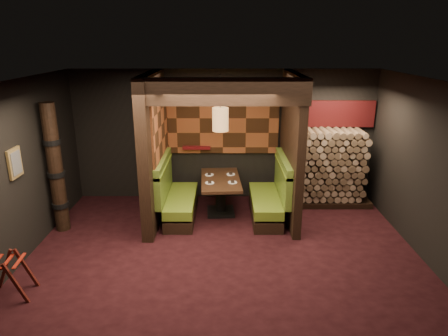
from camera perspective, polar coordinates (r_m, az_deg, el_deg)
floor at (r=6.71m, az=-0.00°, el=-12.97°), size 6.50×5.50×0.02m
ceiling at (r=5.78m, az=-0.00°, el=12.24°), size 6.50×5.50×0.02m
wall_back at (r=8.75m, az=0.00°, el=4.67°), size 6.50×0.02×2.85m
wall_front at (r=3.61m, az=-0.02°, el=-15.97°), size 6.50×0.02×2.85m
wall_left at (r=6.91m, az=-28.15°, el=-1.16°), size 0.02×5.50×2.85m
wall_right at (r=6.91m, az=28.15°, el=-1.16°), size 0.02×5.50×2.85m
partition_left at (r=7.79m, az=-9.99°, el=2.72°), size 0.20×2.20×2.85m
partition_right at (r=7.83m, az=9.57°, el=2.82°), size 0.15×2.10×2.85m
header_beam at (r=6.50m, az=-0.23°, el=10.84°), size 2.85×0.18×0.44m
tapa_back_panel at (r=8.61m, az=-0.16°, el=7.15°), size 2.40×0.06×1.55m
tapa_side_panel at (r=7.84m, az=-9.08°, el=6.06°), size 0.04×1.85×1.45m
lacquer_shelf at (r=8.72m, az=-3.95°, el=2.93°), size 0.60×0.12×0.07m
booth_bench_left at (r=8.06m, az=-6.87°, el=-4.31°), size 0.68×1.60×1.14m
booth_bench_right at (r=8.05m, az=6.66°, el=-4.31°), size 0.68×1.60×1.14m
dining_table at (r=8.12m, az=-0.49°, el=-3.11°), size 0.85×1.46×0.75m
place_settings at (r=8.04m, az=-0.49°, el=-1.47°), size 0.65×0.69×0.03m
pendant_lamp at (r=7.67m, az=-0.52°, el=6.97°), size 0.31×0.31×1.10m
framed_picture at (r=6.92m, az=-27.70°, el=0.64°), size 0.05×0.36×0.46m
luggage_rack at (r=6.45m, az=-28.26°, el=-13.26°), size 0.64×0.48×0.66m
totem_column at (r=7.83m, az=-22.92°, el=-0.20°), size 0.31×0.31×2.40m
firewood_stack at (r=8.81m, az=15.03°, el=0.06°), size 1.73×0.70×1.64m
mosaic_header at (r=8.87m, az=15.07°, el=7.50°), size 1.83×0.10×0.56m
bay_front_post at (r=8.09m, az=9.91°, el=3.30°), size 0.08×0.08×2.85m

